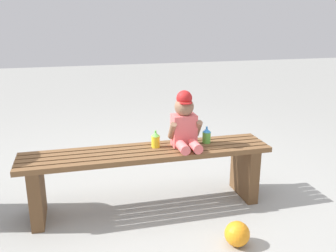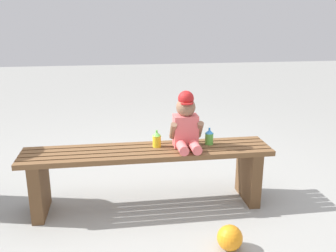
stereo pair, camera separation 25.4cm
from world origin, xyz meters
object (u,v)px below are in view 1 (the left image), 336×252
(park_bench, at_px, (148,168))
(sippy_cup_left, at_px, (156,139))
(toy_ball, at_px, (237,234))
(child_figure, at_px, (185,123))
(sippy_cup_right, at_px, (207,135))

(park_bench, distance_m, sippy_cup_left, 0.21)
(toy_ball, bearing_deg, child_figure, 103.85)
(child_figure, xyz_separation_m, sippy_cup_left, (-0.20, 0.03, -0.12))
(child_figure, distance_m, sippy_cup_left, 0.24)
(child_figure, xyz_separation_m, toy_ball, (0.15, -0.62, -0.54))
(park_bench, bearing_deg, sippy_cup_left, 32.19)
(child_figure, distance_m, toy_ball, 0.83)
(toy_ball, bearing_deg, sippy_cup_right, 87.57)
(park_bench, bearing_deg, child_figure, 2.27)
(child_figure, relative_size, toy_ball, 2.63)
(park_bench, xyz_separation_m, sippy_cup_left, (0.07, 0.04, 0.20))
(park_bench, height_order, sippy_cup_right, sippy_cup_right)
(sippy_cup_left, bearing_deg, park_bench, -147.81)
(sippy_cup_left, bearing_deg, child_figure, -9.28)
(park_bench, relative_size, sippy_cup_left, 14.11)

